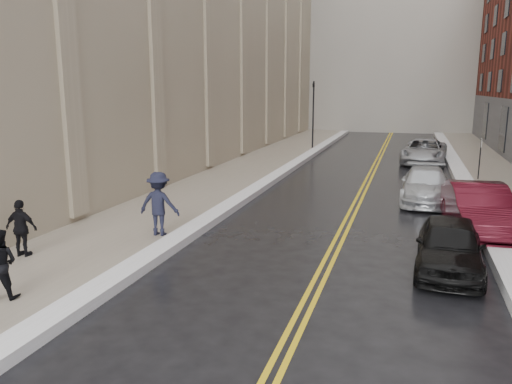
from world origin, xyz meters
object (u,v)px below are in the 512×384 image
Objects in this scene: car_maroon at (478,209)px; car_silver_far at (424,151)px; pedestrian_a at (0,264)px; car_silver_near at (426,185)px; pedestrian_c at (22,228)px; pedestrian_b at (159,204)px; car_black at (450,245)px.

car_maroon is 0.88× the size of car_silver_far.
car_silver_far is 3.54× the size of pedestrian_a.
car_silver_near is 3.04× the size of pedestrian_c.
car_black is at bearing 174.62° from pedestrian_b.
car_black is 0.73× the size of car_silver_far.
pedestrian_a is 0.79× the size of pedestrian_b.
pedestrian_b is at bearing -136.70° from pedestrian_c.
car_silver_near is at bearing -139.20° from pedestrian_c.
car_silver_far is 21.18m from pedestrian_b.
car_silver_near reaches higher than car_black.
pedestrian_b reaches higher than car_maroon.
car_black is 2.58× the size of pedestrian_a.
car_black is 8.46m from car_silver_near.
pedestrian_c is at bearing -71.47° from pedestrian_a.
car_black is at bearing -166.80° from pedestrian_a.
pedestrian_b is (-8.14, -8.15, 0.45)m from car_silver_near.
pedestrian_a is (-9.33, -24.87, 0.16)m from car_silver_far.
pedestrian_a reaches higher than car_black.
car_maroon reaches higher than car_silver_far.
car_silver_near is at bearing -85.83° from car_silver_far.
car_black is at bearing -86.18° from car_silver_near.
pedestrian_c reaches higher than car_silver_near.
car_black is 4.13m from car_maroon.
car_maroon reaches higher than car_silver_near.
car_silver_far is 26.57m from pedestrian_a.
pedestrian_b is (-8.55, 0.29, 0.46)m from car_black.
pedestrian_b is (1.03, 5.39, 0.21)m from pedestrian_a.
car_silver_near is 2.40× the size of pedestrian_b.
car_silver_near is 16.35m from pedestrian_a.
car_maroon is at bearing -162.60° from pedestrian_b.
car_black is at bearing -171.69° from pedestrian_c.
pedestrian_a is at bearing -105.57° from car_silver_far.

